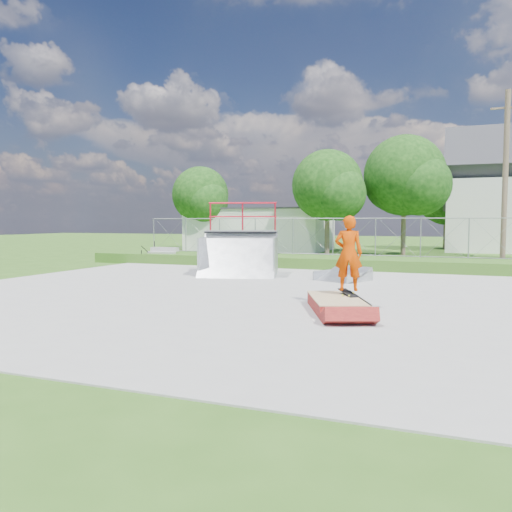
{
  "coord_description": "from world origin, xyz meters",
  "views": [
    {
      "loc": [
        5.09,
        -13.16,
        2.15
      ],
      "look_at": [
        -0.25,
        0.81,
        1.1
      ],
      "focal_mm": 35.0,
      "sensor_mm": 36.0,
      "label": 1
    }
  ],
  "objects_px": {
    "quarter_pipe": "(239,239)",
    "skater": "(348,256)",
    "grind_box": "(336,305)",
    "flat_bank_ramp": "(342,275)"
  },
  "relations": [
    {
      "from": "quarter_pipe",
      "to": "skater",
      "type": "height_order",
      "value": "quarter_pipe"
    },
    {
      "from": "flat_bank_ramp",
      "to": "skater",
      "type": "distance_m",
      "value": 5.83
    },
    {
      "from": "quarter_pipe",
      "to": "flat_bank_ramp",
      "type": "relative_size",
      "value": 1.82
    },
    {
      "from": "quarter_pipe",
      "to": "skater",
      "type": "distance_m",
      "value": 7.93
    },
    {
      "from": "quarter_pipe",
      "to": "grind_box",
      "type": "bearing_deg",
      "value": -65.63
    },
    {
      "from": "grind_box",
      "to": "flat_bank_ramp",
      "type": "relative_size",
      "value": 1.6
    },
    {
      "from": "grind_box",
      "to": "quarter_pipe",
      "type": "bearing_deg",
      "value": 107.65
    },
    {
      "from": "grind_box",
      "to": "skater",
      "type": "bearing_deg",
      "value": 45.94
    },
    {
      "from": "grind_box",
      "to": "skater",
      "type": "distance_m",
      "value": 1.23
    },
    {
      "from": "flat_bank_ramp",
      "to": "skater",
      "type": "relative_size",
      "value": 0.88
    }
  ]
}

